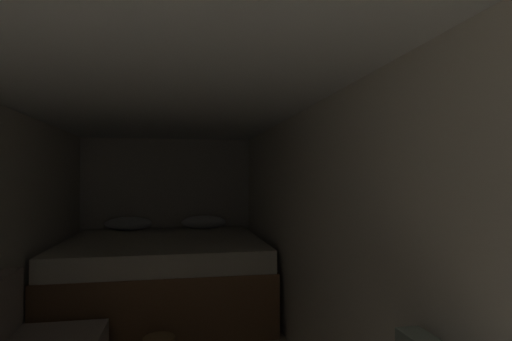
% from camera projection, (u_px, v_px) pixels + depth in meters
% --- Properties ---
extents(wall_back, '(2.31, 0.05, 1.97)m').
position_uv_depth(wall_back, '(167.00, 212.00, 5.41)').
color(wall_back, beige).
rests_on(wall_back, ground).
extents(wall_right, '(0.05, 5.57, 1.97)m').
position_uv_depth(wall_right, '(318.00, 242.00, 2.86)').
color(wall_right, beige).
rests_on(wall_right, ground).
extents(ceiling_slab, '(2.31, 5.57, 0.05)m').
position_uv_depth(ceiling_slab, '(155.00, 95.00, 2.67)').
color(ceiling_slab, white).
rests_on(ceiling_slab, wall_left).
extents(bed, '(2.09, 1.96, 0.96)m').
position_uv_depth(bed, '(164.00, 274.00, 4.37)').
color(bed, brown).
rests_on(bed, ground).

